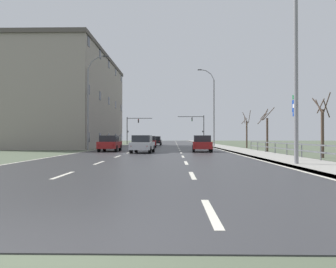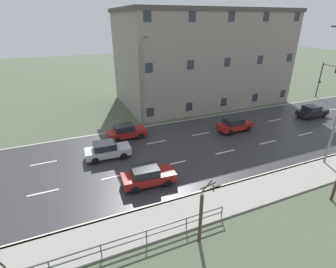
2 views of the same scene
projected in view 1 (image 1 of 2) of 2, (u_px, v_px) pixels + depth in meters
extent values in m
cube|color=#4C5642|center=(164.00, 146.00, 51.61)|extent=(160.00, 160.00, 0.12)
cube|color=#303033|center=(165.00, 144.00, 63.61)|extent=(14.00, 120.00, 0.02)
cube|color=beige|center=(63.00, 175.00, 11.06)|extent=(0.16, 2.20, 0.01)
cube|color=beige|center=(99.00, 163.00, 16.46)|extent=(0.16, 2.20, 0.01)
cube|color=beige|center=(118.00, 157.00, 21.86)|extent=(0.16, 2.20, 0.01)
cube|color=beige|center=(129.00, 153.00, 27.26)|extent=(0.16, 2.20, 0.01)
cube|color=beige|center=(136.00, 150.00, 32.66)|extent=(0.16, 2.20, 0.01)
cube|color=beige|center=(141.00, 148.00, 38.06)|extent=(0.16, 2.20, 0.01)
cube|color=beige|center=(145.00, 147.00, 43.46)|extent=(0.16, 2.20, 0.01)
cube|color=beige|center=(148.00, 146.00, 48.86)|extent=(0.16, 2.20, 0.01)
cube|color=beige|center=(151.00, 145.00, 54.26)|extent=(0.16, 2.20, 0.01)
cube|color=beige|center=(153.00, 144.00, 59.65)|extent=(0.16, 2.20, 0.01)
cube|color=beige|center=(155.00, 144.00, 65.05)|extent=(0.16, 2.20, 0.01)
cube|color=beige|center=(156.00, 143.00, 70.45)|extent=(0.16, 2.20, 0.01)
cube|color=beige|center=(157.00, 143.00, 75.85)|extent=(0.16, 2.20, 0.01)
cube|color=beige|center=(158.00, 143.00, 81.25)|extent=(0.16, 2.20, 0.01)
cube|color=beige|center=(159.00, 142.00, 86.65)|extent=(0.16, 2.20, 0.01)
cube|color=beige|center=(160.00, 142.00, 92.05)|extent=(0.16, 2.20, 0.01)
cube|color=beige|center=(161.00, 142.00, 97.45)|extent=(0.16, 2.20, 0.01)
cube|color=beige|center=(162.00, 141.00, 102.85)|extent=(0.16, 2.20, 0.01)
cube|color=beige|center=(162.00, 141.00, 108.24)|extent=(0.16, 2.20, 0.01)
cube|color=beige|center=(163.00, 141.00, 113.64)|extent=(0.16, 2.20, 0.01)
cube|color=beige|center=(163.00, 141.00, 119.04)|extent=(0.16, 2.20, 0.01)
cube|color=beige|center=(211.00, 212.00, 5.58)|extent=(0.16, 2.20, 0.01)
cube|color=beige|center=(192.00, 175.00, 10.98)|extent=(0.16, 2.20, 0.01)
cube|color=beige|center=(186.00, 163.00, 16.38)|extent=(0.16, 2.20, 0.01)
cube|color=beige|center=(183.00, 157.00, 21.78)|extent=(0.16, 2.20, 0.01)
cube|color=beige|center=(181.00, 153.00, 27.18)|extent=(0.16, 2.20, 0.01)
cube|color=beige|center=(180.00, 150.00, 32.58)|extent=(0.16, 2.20, 0.01)
cube|color=beige|center=(179.00, 148.00, 37.98)|extent=(0.16, 2.20, 0.01)
cube|color=beige|center=(178.00, 147.00, 43.38)|extent=(0.16, 2.20, 0.01)
cube|color=beige|center=(178.00, 146.00, 48.77)|extent=(0.16, 2.20, 0.01)
cube|color=beige|center=(177.00, 145.00, 54.17)|extent=(0.16, 2.20, 0.01)
cube|color=beige|center=(177.00, 144.00, 59.57)|extent=(0.16, 2.20, 0.01)
cube|color=beige|center=(177.00, 144.00, 64.97)|extent=(0.16, 2.20, 0.01)
cube|color=beige|center=(176.00, 143.00, 70.37)|extent=(0.16, 2.20, 0.01)
cube|color=beige|center=(176.00, 143.00, 75.77)|extent=(0.16, 2.20, 0.01)
cube|color=beige|center=(176.00, 143.00, 81.17)|extent=(0.16, 2.20, 0.01)
cube|color=beige|center=(176.00, 142.00, 86.57)|extent=(0.16, 2.20, 0.01)
cube|color=beige|center=(176.00, 142.00, 91.97)|extent=(0.16, 2.20, 0.01)
cube|color=beige|center=(176.00, 142.00, 97.36)|extent=(0.16, 2.20, 0.01)
cube|color=beige|center=(175.00, 141.00, 102.76)|extent=(0.16, 2.20, 0.01)
cube|color=beige|center=(175.00, 141.00, 108.16)|extent=(0.16, 2.20, 0.01)
cube|color=beige|center=(175.00, 141.00, 113.56)|extent=(0.16, 2.20, 0.01)
cube|color=beige|center=(175.00, 141.00, 118.96)|extent=(0.16, 2.20, 0.01)
cube|color=beige|center=(198.00, 144.00, 63.49)|extent=(0.16, 120.00, 0.01)
cube|color=beige|center=(133.00, 144.00, 63.73)|extent=(0.16, 120.00, 0.01)
cube|color=gray|center=(206.00, 144.00, 63.46)|extent=(3.00, 120.00, 0.12)
cube|color=slate|center=(200.00, 144.00, 63.49)|extent=(0.16, 120.00, 0.12)
cube|color=#515459|center=(302.00, 144.00, 19.59)|extent=(0.06, 25.51, 0.08)
cube|color=#515459|center=(302.00, 150.00, 19.58)|extent=(0.06, 25.51, 0.08)
cylinder|color=#515459|center=(321.00, 153.00, 17.03)|extent=(0.07, 0.07, 1.00)
cylinder|color=#515459|center=(302.00, 151.00, 19.58)|extent=(0.07, 0.07, 1.00)
cylinder|color=#515459|center=(287.00, 150.00, 22.13)|extent=(0.07, 0.07, 1.00)
cylinder|color=#515459|center=(275.00, 148.00, 24.68)|extent=(0.07, 0.07, 1.00)
cylinder|color=#515459|center=(266.00, 147.00, 27.23)|extent=(0.07, 0.07, 1.00)
cylinder|color=#515459|center=(258.00, 147.00, 29.78)|extent=(0.07, 0.07, 1.00)
cylinder|color=#515459|center=(251.00, 146.00, 32.33)|extent=(0.07, 0.07, 1.00)
cylinder|color=slate|center=(296.00, 78.00, 14.86)|extent=(0.20, 0.20, 8.54)
cylinder|color=slate|center=(214.00, 113.00, 44.88)|extent=(0.20, 0.20, 9.81)
cylinder|color=slate|center=(213.00, 77.00, 44.94)|extent=(0.50, 0.11, 0.90)
cylinder|color=slate|center=(209.00, 72.00, 44.96)|extent=(0.83, 0.11, 0.63)
cylinder|color=slate|center=(203.00, 70.00, 44.98)|extent=(0.94, 0.11, 0.27)
cube|color=#333335|center=(200.00, 70.00, 44.99)|extent=(0.56, 0.24, 0.12)
cylinder|color=slate|center=(88.00, 110.00, 33.14)|extent=(0.20, 0.20, 8.76)
cylinder|color=slate|center=(90.00, 66.00, 33.19)|extent=(0.47, 0.11, 0.84)
cylinder|color=slate|center=(95.00, 60.00, 33.18)|extent=(0.78, 0.11, 0.59)
cylinder|color=slate|center=(102.00, 57.00, 33.17)|extent=(0.88, 0.11, 0.26)
cube|color=#333335|center=(106.00, 56.00, 33.17)|extent=(0.56, 0.24, 0.12)
cylinder|color=slate|center=(295.00, 128.00, 16.97)|extent=(0.09, 0.09, 3.79)
cube|color=#146633|center=(295.00, 97.00, 16.99)|extent=(0.03, 0.56, 0.24)
cube|color=#143899|center=(295.00, 106.00, 16.99)|extent=(0.03, 0.68, 0.68)
cube|color=white|center=(294.00, 106.00, 16.99)|extent=(0.01, 0.44, 0.22)
cube|color=#143899|center=(295.00, 114.00, 16.98)|extent=(0.03, 0.52, 0.22)
cylinder|color=#38383A|center=(204.00, 130.00, 62.91)|extent=(0.18, 0.18, 5.91)
cylinder|color=#38383A|center=(191.00, 117.00, 62.99)|extent=(5.37, 0.12, 0.12)
cube|color=black|center=(192.00, 119.00, 62.98)|extent=(0.20, 0.28, 0.80)
sphere|color=#2D2D2D|center=(192.00, 118.00, 62.83)|extent=(0.14, 0.14, 0.14)
sphere|color=#2D2D2D|center=(192.00, 119.00, 62.83)|extent=(0.14, 0.14, 0.14)
sphere|color=green|center=(192.00, 121.00, 62.83)|extent=(0.14, 0.14, 0.14)
cube|color=black|center=(203.00, 131.00, 62.86)|extent=(0.18, 0.12, 0.32)
cylinder|color=#38383A|center=(127.00, 131.00, 63.19)|extent=(0.18, 0.18, 5.58)
cylinder|color=#38383A|center=(140.00, 118.00, 63.17)|extent=(5.21, 0.12, 0.12)
cube|color=black|center=(138.00, 121.00, 63.17)|extent=(0.20, 0.28, 0.80)
sphere|color=red|center=(138.00, 120.00, 63.02)|extent=(0.14, 0.14, 0.14)
sphere|color=#2D2D2D|center=(138.00, 121.00, 63.02)|extent=(0.14, 0.14, 0.14)
sphere|color=#2D2D2D|center=(138.00, 122.00, 63.02)|extent=(0.14, 0.14, 0.14)
cube|color=black|center=(128.00, 131.00, 63.13)|extent=(0.18, 0.12, 0.32)
cube|color=black|center=(156.00, 142.00, 54.23)|extent=(1.78, 4.11, 0.64)
cube|color=black|center=(156.00, 138.00, 53.99)|extent=(1.57, 2.01, 0.60)
cube|color=slate|center=(156.00, 138.00, 54.94)|extent=(1.40, 0.09, 0.51)
cylinder|color=black|center=(161.00, 143.00, 55.48)|extent=(0.22, 0.66, 0.66)
cylinder|color=black|center=(152.00, 143.00, 55.52)|extent=(0.22, 0.66, 0.66)
cylinder|color=black|center=(160.00, 143.00, 52.94)|extent=(0.22, 0.66, 0.66)
cylinder|color=black|center=(151.00, 143.00, 52.98)|extent=(0.22, 0.66, 0.66)
cube|color=red|center=(152.00, 142.00, 52.22)|extent=(0.16, 0.04, 0.14)
cube|color=red|center=(159.00, 142.00, 52.19)|extent=(0.16, 0.04, 0.14)
cube|color=maroon|center=(202.00, 145.00, 29.37)|extent=(2.00, 4.20, 0.64)
cube|color=black|center=(202.00, 139.00, 29.13)|extent=(1.67, 2.09, 0.60)
cube|color=slate|center=(202.00, 139.00, 30.08)|extent=(1.41, 0.16, 0.51)
cylinder|color=black|center=(210.00, 148.00, 30.58)|extent=(0.26, 0.67, 0.66)
cylinder|color=black|center=(193.00, 148.00, 30.70)|extent=(0.26, 0.67, 0.66)
cylinder|color=black|center=(211.00, 149.00, 28.04)|extent=(0.26, 0.67, 0.66)
cylinder|color=black|center=(194.00, 149.00, 28.16)|extent=(0.26, 0.67, 0.66)
cube|color=red|center=(195.00, 146.00, 27.40)|extent=(0.16, 0.05, 0.14)
cube|color=red|center=(210.00, 146.00, 27.30)|extent=(0.16, 0.05, 0.14)
cube|color=#B7B7BC|center=(143.00, 146.00, 27.43)|extent=(1.95, 4.18, 0.64)
cube|color=black|center=(142.00, 139.00, 27.18)|extent=(1.65, 2.07, 0.60)
cube|color=slate|center=(144.00, 139.00, 28.13)|extent=(1.41, 0.15, 0.51)
cylinder|color=black|center=(153.00, 149.00, 28.64)|extent=(0.25, 0.67, 0.66)
cylinder|color=black|center=(136.00, 149.00, 28.74)|extent=(0.25, 0.67, 0.66)
cylinder|color=black|center=(150.00, 150.00, 26.10)|extent=(0.25, 0.67, 0.66)
cylinder|color=black|center=(131.00, 150.00, 26.21)|extent=(0.25, 0.67, 0.66)
cube|color=red|center=(131.00, 146.00, 25.44)|extent=(0.16, 0.05, 0.14)
cube|color=red|center=(147.00, 146.00, 25.36)|extent=(0.16, 0.05, 0.14)
cube|color=maroon|center=(110.00, 145.00, 30.19)|extent=(1.85, 4.14, 0.64)
cube|color=black|center=(110.00, 139.00, 29.95)|extent=(1.60, 2.03, 0.60)
cube|color=slate|center=(111.00, 139.00, 30.90)|extent=(1.41, 0.11, 0.51)
cylinder|color=black|center=(120.00, 148.00, 31.46)|extent=(0.23, 0.66, 0.66)
cylinder|color=black|center=(104.00, 148.00, 31.45)|extent=(0.23, 0.66, 0.66)
cylinder|color=black|center=(116.00, 149.00, 28.92)|extent=(0.23, 0.66, 0.66)
cylinder|color=black|center=(99.00, 149.00, 28.91)|extent=(0.23, 0.66, 0.66)
cube|color=red|center=(99.00, 145.00, 28.16)|extent=(0.16, 0.04, 0.14)
cube|color=red|center=(113.00, 145.00, 28.16)|extent=(0.16, 0.04, 0.14)
cube|color=maroon|center=(150.00, 143.00, 42.09)|extent=(1.95, 4.18, 0.64)
cube|color=black|center=(150.00, 138.00, 41.85)|extent=(1.65, 2.07, 0.60)
cube|color=slate|center=(150.00, 138.00, 42.80)|extent=(1.41, 0.14, 0.51)
cylinder|color=black|center=(156.00, 145.00, 43.38)|extent=(0.25, 0.67, 0.66)
cylinder|color=black|center=(144.00, 145.00, 43.34)|extent=(0.25, 0.67, 0.66)
cylinder|color=black|center=(155.00, 145.00, 40.84)|extent=(0.25, 0.67, 0.66)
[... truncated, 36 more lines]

